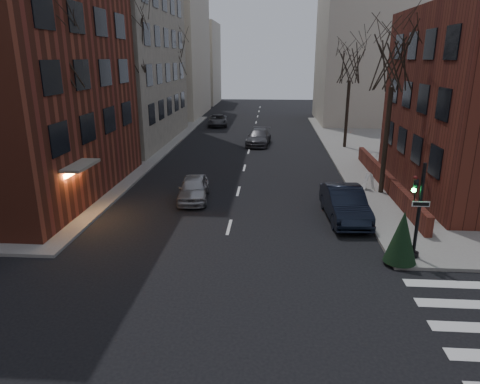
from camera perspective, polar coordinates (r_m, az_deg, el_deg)
name	(u,v)px	position (r m, az deg, el deg)	size (l,w,h in m)	color
low_wall_right	(386,180)	(28.63, 18.84, 1.53)	(0.35, 16.00, 1.00)	#5B241A
building_distant_la	(153,51)	(64.94, -11.54, 18.00)	(14.00, 16.00, 18.00)	#BAB19D
building_distant_ra	(376,58)	(59.12, 17.68, 16.66)	(14.00, 14.00, 16.00)	#BAB19D
building_distant_lb	(190,64)	(81.08, -6.74, 16.64)	(10.00, 12.00, 14.00)	#BAB19D
traffic_signal	(417,217)	(18.74, 22.48, -3.08)	(0.76, 0.44, 4.00)	black
tree_left_a	(56,49)	(24.21, -23.35, 17.11)	(4.18, 4.18, 10.26)	#2D231C
tree_left_b	(131,46)	(35.37, -14.31, 18.37)	(4.40, 4.40, 10.80)	#2D231C
tree_left_c	(173,58)	(48.88, -8.96, 17.26)	(3.96, 3.96, 9.72)	#2D231C
tree_right_a	(394,58)	(26.56, 19.90, 16.43)	(3.96, 3.96, 9.72)	#2D231C
tree_right_b	(351,63)	(40.25, 14.54, 16.29)	(3.74, 3.74, 9.18)	#2D231C
streetlamp_near	(127,114)	(31.60, -14.87, 9.97)	(0.36, 0.36, 6.28)	black
streetlamp_far	(183,92)	(50.85, -7.57, 13.04)	(0.36, 0.36, 6.28)	black
parked_sedan	(345,204)	(22.75, 13.79, -1.52)	(1.80, 5.16, 1.70)	black
car_lane_silver	(194,188)	(25.29, -6.21, 0.50)	(1.69, 4.20, 1.43)	#9E9EA3
car_lane_gray	(259,137)	(41.49, 2.51, 7.30)	(2.05, 5.03, 1.46)	#424146
car_lane_far	(218,120)	(53.35, -2.99, 9.53)	(2.27, 4.92, 1.37)	#38383C
sandwich_board	(369,181)	(27.97, 16.81, 1.39)	(0.46, 0.64, 1.03)	silver
evergreen_shrub	(402,237)	(18.34, 20.79, -5.60)	(1.29, 1.29, 2.16)	black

